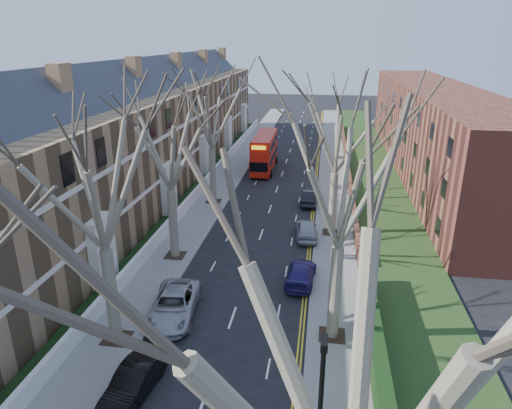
% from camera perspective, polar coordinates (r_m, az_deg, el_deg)
% --- Properties ---
extents(pavement_left, '(3.00, 102.00, 0.12)m').
position_cam_1_polar(pavement_left, '(55.32, -2.92, 4.18)').
color(pavement_left, slate).
rests_on(pavement_left, ground).
extents(pavement_right, '(3.00, 102.00, 0.12)m').
position_cam_1_polar(pavement_right, '(54.28, 9.62, 3.61)').
color(pavement_right, slate).
rests_on(pavement_right, ground).
extents(terrace_left, '(9.70, 78.00, 13.60)m').
position_cam_1_polar(terrace_left, '(48.75, -13.87, 8.06)').
color(terrace_left, olive).
rests_on(terrace_left, ground).
extents(flats_right, '(13.97, 54.00, 10.00)m').
position_cam_1_polar(flats_right, '(58.43, 21.31, 8.67)').
color(flats_right, brown).
rests_on(flats_right, ground).
extents(wall_hedge_right, '(0.70, 24.00, 1.80)m').
position_cam_1_polar(wall_hedge_right, '(20.90, 15.70, -23.39)').
color(wall_hedge_right, brown).
rests_on(wall_hedge_right, ground).
extents(front_wall_left, '(0.30, 78.00, 1.00)m').
position_cam_1_polar(front_wall_left, '(48.08, -6.74, 2.29)').
color(front_wall_left, white).
rests_on(front_wall_left, ground).
extents(grass_verge_right, '(6.00, 102.00, 0.06)m').
position_cam_1_polar(grass_verge_right, '(54.54, 14.36, 3.43)').
color(grass_verge_right, '#213814').
rests_on(grass_verge_right, ground).
extents(tree_left_mid, '(10.50, 10.50, 14.71)m').
position_cam_1_polar(tree_left_mid, '(22.49, -19.42, 4.29)').
color(tree_left_mid, brown).
rests_on(tree_left_mid, ground).
extents(tree_left_far, '(10.15, 10.15, 14.22)m').
position_cam_1_polar(tree_left_far, '(31.49, -11.04, 8.76)').
color(tree_left_far, brown).
rests_on(tree_left_far, ground).
extents(tree_left_dist, '(10.50, 10.50, 14.71)m').
position_cam_1_polar(tree_left_dist, '(42.78, -5.72, 12.40)').
color(tree_left_dist, brown).
rests_on(tree_left_dist, ground).
extents(tree_right_near, '(10.85, 10.85, 15.20)m').
position_cam_1_polar(tree_right_near, '(8.97, 13.63, -17.64)').
color(tree_right_near, brown).
rests_on(tree_right_near, ground).
extents(tree_right_mid, '(10.50, 10.50, 14.71)m').
position_cam_1_polar(tree_right_mid, '(21.87, 10.88, 4.65)').
color(tree_right_mid, brown).
rests_on(tree_right_mid, ground).
extents(tree_right_far, '(10.15, 10.15, 14.22)m').
position_cam_1_polar(tree_right_far, '(35.61, 10.20, 10.11)').
color(tree_right_far, brown).
rests_on(tree_right_far, ground).
extents(double_decker_bus, '(2.66, 10.01, 4.21)m').
position_cam_1_polar(double_decker_bus, '(55.77, 1.07, 6.47)').
color(double_decker_bus, red).
rests_on(double_decker_bus, ground).
extents(car_left_mid, '(1.95, 4.34, 1.38)m').
position_cam_1_polar(car_left_mid, '(22.72, -15.04, -20.59)').
color(car_left_mid, black).
rests_on(car_left_mid, ground).
extents(car_left_far, '(3.02, 5.62, 1.50)m').
position_cam_1_polar(car_left_far, '(27.35, -10.27, -12.26)').
color(car_left_far, '#9FA0A4').
rests_on(car_left_far, ground).
extents(car_right_near, '(2.07, 4.49, 1.27)m').
position_cam_1_polar(car_right_near, '(30.54, 5.64, -8.58)').
color(car_right_near, navy).
rests_on(car_right_near, ground).
extents(car_right_mid, '(2.10, 4.36, 1.43)m').
position_cam_1_polar(car_right_mid, '(37.03, 6.33, -3.11)').
color(car_right_mid, '#9899A0').
rests_on(car_right_mid, ground).
extents(car_right_far, '(1.81, 4.26, 1.37)m').
position_cam_1_polar(car_right_far, '(44.51, 6.80, 0.89)').
color(car_right_far, black).
rests_on(car_right_far, ground).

